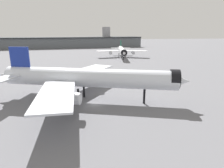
# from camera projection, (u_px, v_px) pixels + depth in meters

# --- Properties ---
(ground) EXTENTS (900.00, 900.00, 0.00)m
(ground) POSITION_uv_depth(u_px,v_px,m) (94.00, 105.00, 55.79)
(ground) COLOR slate
(airliner_near_gate) EXTENTS (56.75, 50.53, 15.98)m
(airliner_near_gate) POSITION_uv_depth(u_px,v_px,m) (88.00, 78.00, 57.57)
(airliner_near_gate) COLOR silver
(airliner_near_gate) RESTS_ON ground
(airliner_far_taxiway) EXTENTS (41.18, 45.57, 12.78)m
(airliner_far_taxiway) POSITION_uv_depth(u_px,v_px,m) (122.00, 51.00, 152.86)
(airliner_far_taxiway) COLOR white
(airliner_far_taxiway) RESTS_ON ground
(terminal_building) EXTENTS (222.73, 50.12, 25.79)m
(terminal_building) POSITION_uv_depth(u_px,v_px,m) (56.00, 42.00, 244.10)
(terminal_building) COLOR slate
(terminal_building) RESTS_ON ground
(service_truck_front) EXTENTS (5.91, 3.72, 3.00)m
(service_truck_front) POSITION_uv_depth(u_px,v_px,m) (155.00, 77.00, 82.91)
(service_truck_front) COLOR black
(service_truck_front) RESTS_ON ground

